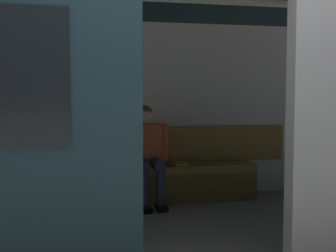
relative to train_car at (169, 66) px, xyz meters
name	(u,v)px	position (x,y,z in m)	size (l,w,h in m)	color
train_car	(169,66)	(0.00, 0.00, 0.00)	(6.40, 2.92, 2.32)	#ADAFB5
bench_seat	(156,174)	(-0.06, -1.13, -1.21)	(2.46, 0.44, 0.44)	olive
person_seated	(146,148)	(0.06, -1.07, -0.88)	(0.55, 0.70, 1.17)	#CC5933
handbag	(111,159)	(0.48, -1.17, -1.02)	(0.26, 0.15, 0.17)	brown
book	(181,164)	(-0.38, -1.14, -1.09)	(0.15, 0.22, 0.03)	gold
grab_pole_door	(140,120)	(0.35, 0.74, -0.46)	(0.04, 0.04, 2.18)	silver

